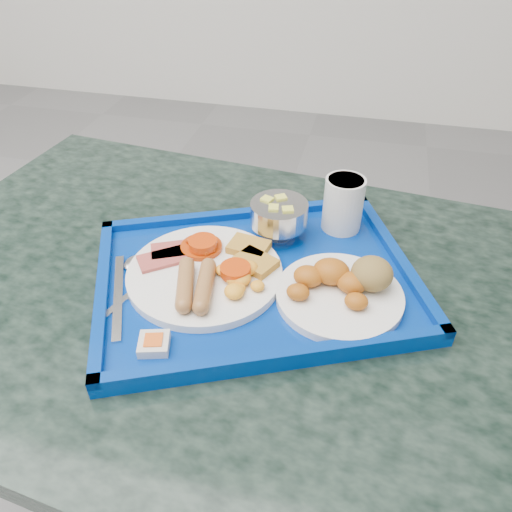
{
  "coord_description": "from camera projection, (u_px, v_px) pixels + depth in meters",
  "views": [
    {
      "loc": [
        1.0,
        -0.08,
        1.26
      ],
      "look_at": [
        0.86,
        0.51,
        0.78
      ],
      "focal_mm": 35.0,
      "sensor_mm": 36.0,
      "label": 1
    }
  ],
  "objects": [
    {
      "name": "jam_packet",
      "position": [
        154.0,
        344.0,
        0.67
      ],
      "size": [
        0.05,
        0.05,
        0.02
      ],
      "rotation": [
        0.0,
        0.0,
        0.28
      ],
      "color": "silver",
      "rests_on": "tray"
    },
    {
      "name": "main_plate",
      "position": [
        210.0,
        271.0,
        0.78
      ],
      "size": [
        0.24,
        0.24,
        0.04
      ],
      "rotation": [
        0.0,
        0.0,
        0.14
      ],
      "color": "white",
      "rests_on": "tray"
    },
    {
      "name": "spoon",
      "position": [
        131.0,
        272.0,
        0.79
      ],
      "size": [
        0.06,
        0.16,
        0.01
      ],
      "rotation": [
        0.0,
        0.0,
        -0.29
      ],
      "color": "#B3B3B5",
      "rests_on": "tray"
    },
    {
      "name": "knife",
      "position": [
        118.0,
        296.0,
        0.75
      ],
      "size": [
        0.09,
        0.18,
        0.0
      ],
      "primitive_type": "cube",
      "rotation": [
        0.0,
        0.0,
        0.42
      ],
      "color": "#B3B3B5",
      "rests_on": "tray"
    },
    {
      "name": "table",
      "position": [
        232.0,
        361.0,
        0.91
      ],
      "size": [
        1.24,
        0.9,
        0.73
      ],
      "rotation": [
        0.0,
        0.0,
        -0.11
      ],
      "color": "gray",
      "rests_on": "floor"
    },
    {
      "name": "juice_cup",
      "position": [
        343.0,
        202.0,
        0.86
      ],
      "size": [
        0.07,
        0.07,
        0.1
      ],
      "color": "white",
      "rests_on": "tray"
    },
    {
      "name": "tray",
      "position": [
        256.0,
        279.0,
        0.79
      ],
      "size": [
        0.59,
        0.53,
        0.03
      ],
      "rotation": [
        0.0,
        0.0,
        0.42
      ],
      "color": "#032E90",
      "rests_on": "table"
    },
    {
      "name": "fruit_bowl",
      "position": [
        279.0,
        215.0,
        0.85
      ],
      "size": [
        0.1,
        0.1,
        0.07
      ],
      "color": "#B3B3B5",
      "rests_on": "tray"
    },
    {
      "name": "bread_plate",
      "position": [
        343.0,
        287.0,
        0.74
      ],
      "size": [
        0.19,
        0.19,
        0.06
      ],
      "rotation": [
        0.0,
        0.0,
        -0.12
      ],
      "color": "white",
      "rests_on": "tray"
    }
  ]
}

